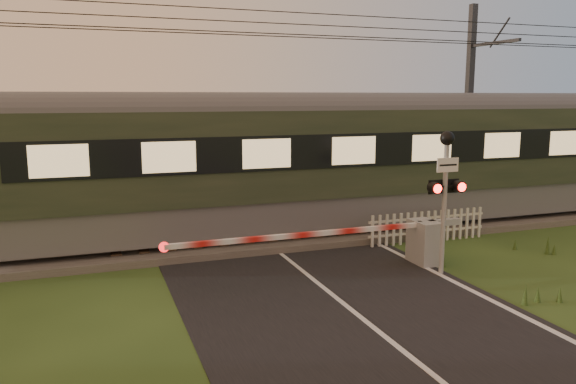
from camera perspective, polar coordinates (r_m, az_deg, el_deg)
name	(u,v)px	position (r m, az deg, el deg)	size (l,w,h in m)	color
ground	(373,328)	(9.93, 8.63, -13.53)	(160.00, 160.00, 0.00)	#253B16
road	(381,333)	(9.75, 9.39, -13.94)	(6.00, 140.00, 0.03)	black
track_bed	(261,236)	(15.63, -2.77, -4.52)	(140.00, 3.40, 0.39)	#47423D
overhead_wires	(259,25)	(15.27, -2.95, 16.55)	(120.00, 0.62, 0.62)	black
boom_gate	(411,241)	(13.39, 12.35, -4.86)	(7.05, 0.80, 1.06)	gray
crossing_signal	(446,177)	(12.57, 15.71, 1.47)	(0.81, 0.34, 3.17)	gray
picket_fence	(428,227)	(15.61, 14.02, -3.42)	(3.57, 0.07, 0.86)	silver
catenary_mast	(470,103)	(21.10, 17.99, 8.58)	(0.22, 2.46, 7.05)	#2D2D30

